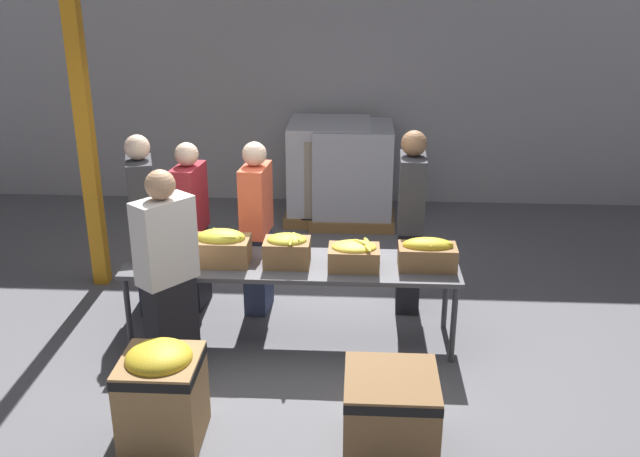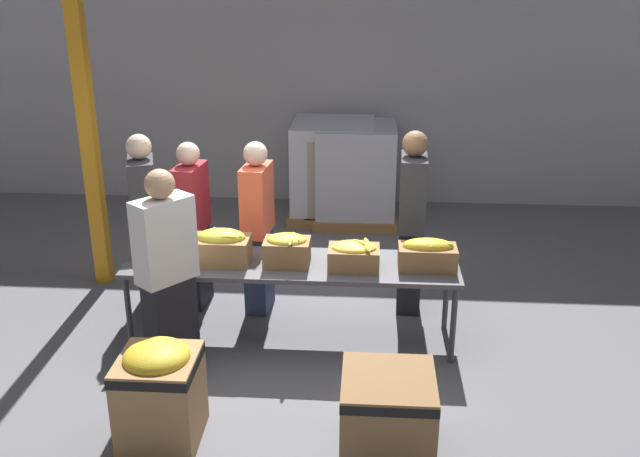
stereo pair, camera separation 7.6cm
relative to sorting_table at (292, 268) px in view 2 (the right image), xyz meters
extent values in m
plane|color=slate|center=(0.00, 0.00, -0.70)|extent=(30.00, 30.00, 0.00)
cube|color=#A8A8AD|center=(0.00, 3.99, 1.30)|extent=(16.00, 0.08, 4.00)
cube|color=#4C4C51|center=(0.00, 0.00, 0.03)|extent=(2.87, 0.72, 0.04)
cylinder|color=#38383D|center=(-1.38, -0.30, -0.34)|extent=(0.05, 0.05, 0.71)
cylinder|color=#38383D|center=(1.38, -0.30, -0.34)|extent=(0.05, 0.05, 0.71)
cylinder|color=#38383D|center=(-1.38, 0.30, -0.34)|extent=(0.05, 0.05, 0.71)
cylinder|color=#38383D|center=(1.38, 0.30, -0.34)|extent=(0.05, 0.05, 0.71)
cube|color=tan|center=(-1.12, 0.06, 0.14)|extent=(0.43, 0.30, 0.19)
ellipsoid|color=yellow|center=(-1.12, 0.06, 0.24)|extent=(0.35, 0.24, 0.09)
ellipsoid|color=yellow|center=(-1.20, 0.02, 0.27)|extent=(0.15, 0.20, 0.05)
ellipsoid|color=yellow|center=(-1.20, 0.11, 0.28)|extent=(0.06, 0.16, 0.04)
ellipsoid|color=yellow|center=(-1.13, 0.10, 0.27)|extent=(0.21, 0.12, 0.05)
cube|color=olive|center=(-0.60, -0.03, 0.16)|extent=(0.48, 0.31, 0.23)
ellipsoid|color=gold|center=(-0.60, -0.03, 0.29)|extent=(0.42, 0.26, 0.14)
ellipsoid|color=gold|center=(-0.58, -0.09, 0.31)|extent=(0.15, 0.10, 0.04)
ellipsoid|color=gold|center=(-0.66, -0.02, 0.33)|extent=(0.07, 0.17, 0.05)
ellipsoid|color=gold|center=(-0.53, -0.12, 0.32)|extent=(0.17, 0.07, 0.05)
ellipsoid|color=gold|center=(-0.48, -0.05, 0.31)|extent=(0.15, 0.10, 0.04)
cube|color=olive|center=(-0.03, -0.04, 0.16)|extent=(0.39, 0.28, 0.22)
ellipsoid|color=gold|center=(-0.03, -0.04, 0.28)|extent=(0.34, 0.25, 0.09)
ellipsoid|color=gold|center=(0.01, -0.11, 0.30)|extent=(0.06, 0.22, 0.05)
ellipsoid|color=gold|center=(0.04, -0.03, 0.31)|extent=(0.10, 0.20, 0.04)
cube|color=olive|center=(0.54, -0.07, 0.14)|extent=(0.43, 0.30, 0.18)
ellipsoid|color=yellow|center=(0.54, -0.07, 0.24)|extent=(0.37, 0.26, 0.09)
ellipsoid|color=yellow|center=(0.64, -0.12, 0.27)|extent=(0.11, 0.22, 0.05)
ellipsoid|color=yellow|center=(0.64, 0.01, 0.26)|extent=(0.08, 0.17, 0.05)
ellipsoid|color=yellow|center=(0.59, -0.07, 0.28)|extent=(0.17, 0.18, 0.05)
cube|color=olive|center=(1.15, -0.03, 0.15)|extent=(0.49, 0.27, 0.20)
ellipsoid|color=gold|center=(1.15, -0.03, 0.26)|extent=(0.43, 0.21, 0.12)
ellipsoid|color=gold|center=(1.28, -0.07, 0.28)|extent=(0.16, 0.07, 0.04)
ellipsoid|color=gold|center=(1.23, -0.05, 0.28)|extent=(0.18, 0.20, 0.05)
cube|color=#2D3856|center=(-0.38, 0.60, -0.30)|extent=(0.24, 0.40, 0.79)
cube|color=#EA5B3D|center=(-0.38, 0.60, 0.42)|extent=(0.27, 0.47, 0.65)
sphere|color=beige|center=(-0.38, 0.60, 0.85)|extent=(0.22, 0.22, 0.22)
cube|color=#2D3856|center=(-1.44, 0.56, -0.29)|extent=(0.32, 0.44, 0.82)
cube|color=#333338|center=(-1.44, 0.56, 0.46)|extent=(0.36, 0.51, 0.68)
sphere|color=beige|center=(-1.44, 0.56, 0.91)|extent=(0.23, 0.23, 0.23)
cube|color=black|center=(1.06, 0.71, -0.28)|extent=(0.23, 0.41, 0.83)
cube|color=#333338|center=(1.06, 0.71, 0.48)|extent=(0.25, 0.48, 0.69)
sphere|color=#896042|center=(1.06, 0.71, 0.94)|extent=(0.24, 0.24, 0.24)
cube|color=black|center=(-0.93, -0.56, -0.29)|extent=(0.42, 0.44, 0.82)
cube|color=silver|center=(-0.93, -0.56, 0.46)|extent=(0.47, 0.51, 0.68)
sphere|color=tan|center=(-0.93, -0.56, 0.92)|extent=(0.23, 0.23, 0.23)
cube|color=black|center=(-1.02, 0.64, -0.31)|extent=(0.25, 0.39, 0.78)
cube|color=maroon|center=(-1.02, 0.64, 0.40)|extent=(0.27, 0.46, 0.64)
sphere|color=beige|center=(-1.02, 0.64, 0.83)|extent=(0.22, 0.22, 0.22)
cube|color=#A37A4C|center=(-0.78, -1.45, -0.37)|extent=(0.54, 0.54, 0.65)
cube|color=black|center=(-0.78, -1.45, -0.10)|extent=(0.55, 0.55, 0.07)
ellipsoid|color=gold|center=(-0.78, -1.45, -0.04)|extent=(0.46, 0.46, 0.19)
cube|color=olive|center=(0.81, -1.45, -0.42)|extent=(0.64, 0.64, 0.56)
cube|color=black|center=(0.81, -1.45, -0.19)|extent=(0.64, 0.64, 0.07)
cube|color=orange|center=(-2.12, 1.10, 1.30)|extent=(0.15, 0.15, 4.00)
cube|color=olive|center=(0.18, 3.30, -0.63)|extent=(1.12, 1.12, 0.13)
cube|color=silver|center=(0.18, 3.30, -0.01)|extent=(1.03, 1.03, 1.13)
cube|color=olive|center=(0.35, 3.24, -0.63)|extent=(1.00, 1.00, 0.13)
cube|color=#A39984|center=(0.35, 3.24, -0.07)|extent=(0.92, 0.92, 1.00)
cube|color=olive|center=(0.49, 3.17, -0.63)|extent=(1.07, 1.07, 0.13)
cube|color=#B2B7C1|center=(0.49, 3.17, -0.01)|extent=(0.98, 0.98, 1.12)
camera|label=1|loc=(0.56, -5.61, 2.52)|focal=40.00mm
camera|label=2|loc=(0.64, -5.60, 2.52)|focal=40.00mm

